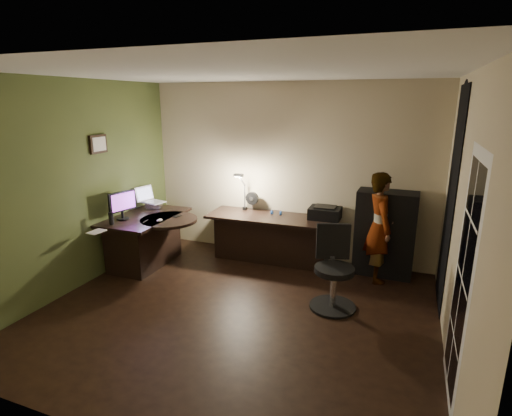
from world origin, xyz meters
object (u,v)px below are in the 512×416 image
(monitor, at_px, (122,209))
(desk_left, at_px, (147,240))
(cabinet, at_px, (385,233))
(office_chair, at_px, (335,270))
(desk_right, at_px, (270,239))
(person, at_px, (379,227))

(monitor, bearing_deg, desk_left, 69.28)
(cabinet, height_order, office_chair, cabinet)
(desk_right, relative_size, person, 1.27)
(cabinet, bearing_deg, desk_right, -173.57)
(cabinet, bearing_deg, monitor, -159.71)
(desk_right, height_order, office_chair, office_chair)
(desk_left, xyz_separation_m, monitor, (-0.18, -0.27, 0.54))
(cabinet, bearing_deg, person, -105.15)
(cabinet, relative_size, person, 0.80)
(desk_left, distance_m, desk_right, 1.87)
(office_chair, height_order, person, person)
(cabinet, relative_size, office_chair, 1.22)
(desk_left, relative_size, cabinet, 1.10)
(monitor, bearing_deg, person, 29.21)
(desk_left, distance_m, cabinet, 3.49)
(desk_left, distance_m, monitor, 0.63)
(desk_left, bearing_deg, person, 11.60)
(monitor, xyz_separation_m, office_chair, (3.06, -0.04, -0.43))
(office_chair, bearing_deg, person, 50.40)
(cabinet, distance_m, monitor, 3.75)
(desk_left, height_order, person, person)
(desk_left, xyz_separation_m, person, (3.28, 0.71, 0.37))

